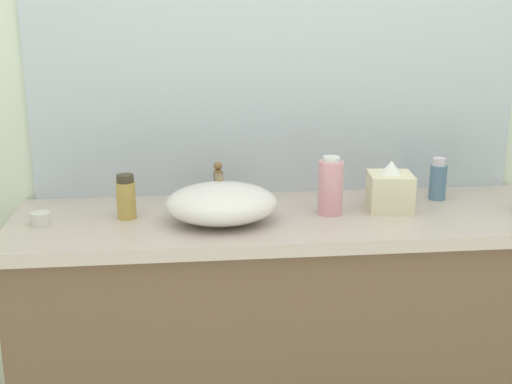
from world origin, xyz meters
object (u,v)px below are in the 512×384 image
sink_basin (222,203)px  candle_jar (40,218)px  perfume_bottle (438,180)px  lotion_bottle (126,197)px  tissue_box (390,189)px  spray_can (331,187)px

sink_basin → candle_jar: 0.53m
sink_basin → perfume_bottle: bearing=12.7°
sink_basin → lotion_bottle: 0.29m
lotion_bottle → tissue_box: size_ratio=0.85×
tissue_box → spray_can: bearing=-174.4°
candle_jar → lotion_bottle: bearing=8.2°
lotion_bottle → candle_jar: 0.25m
perfume_bottle → spray_can: size_ratio=0.77×
sink_basin → perfume_bottle: size_ratio=2.38×
tissue_box → candle_jar: tissue_box is taller
spray_can → tissue_box: bearing=5.6°
perfume_bottle → spray_can: 0.40m
sink_basin → lotion_bottle: (-0.28, 0.07, 0.01)m
sink_basin → candle_jar: sink_basin is taller
candle_jar → spray_can: bearing=0.8°
sink_basin → tissue_box: tissue_box is taller
spray_can → tissue_box: size_ratio=1.14×
spray_can → tissue_box: spray_can is taller
lotion_bottle → sink_basin: bearing=-13.6°
lotion_bottle → tissue_box: (0.81, -0.00, 0.00)m
sink_basin → lotion_bottle: size_ratio=2.47×
lotion_bottle → candle_jar: bearing=-171.8°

